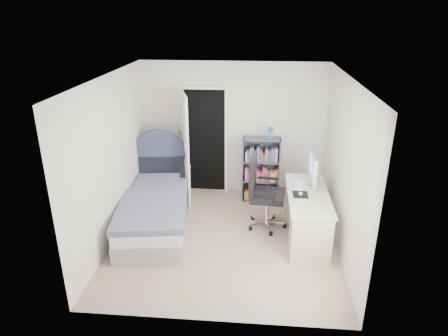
# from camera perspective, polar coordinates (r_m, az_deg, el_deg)

# --- Properties ---
(room_shell) EXTENTS (3.50, 3.70, 2.60)m
(room_shell) POSITION_cam_1_polar(r_m,az_deg,el_deg) (5.82, 0.11, 0.55)
(room_shell) COLOR gray
(room_shell) RESTS_ON ground
(door) EXTENTS (0.92, 0.80, 2.06)m
(door) POSITION_cam_1_polar(r_m,az_deg,el_deg) (7.40, -4.57, 3.47)
(door) COLOR black
(door) RESTS_ON ground
(bed) EXTENTS (1.32, 2.32, 1.35)m
(bed) POSITION_cam_1_polar(r_m,az_deg,el_deg) (6.71, -9.82, -5.60)
(bed) COLOR gray
(bed) RESTS_ON ground
(nightstand) EXTENTS (0.40, 0.40, 0.59)m
(nightstand) POSITION_cam_1_polar(r_m,az_deg,el_deg) (7.75, -6.50, -0.83)
(nightstand) COLOR #DBBF86
(nightstand) RESTS_ON ground
(floor_lamp) EXTENTS (0.18, 0.18, 1.28)m
(floor_lamp) POSITION_cam_1_polar(r_m,az_deg,el_deg) (7.79, -6.14, 0.33)
(floor_lamp) COLOR silver
(floor_lamp) RESTS_ON ground
(bookcase) EXTENTS (0.68, 0.29, 1.44)m
(bookcase) POSITION_cam_1_polar(r_m,az_deg,el_deg) (7.38, 5.38, -0.55)
(bookcase) COLOR #3E4754
(bookcase) RESTS_ON ground
(desk) EXTENTS (0.62, 1.55, 1.27)m
(desk) POSITION_cam_1_polar(r_m,az_deg,el_deg) (6.35, 11.73, -6.31)
(desk) COLOR beige
(desk) RESTS_ON ground
(office_chair) EXTENTS (0.64, 0.66, 1.22)m
(office_chair) POSITION_cam_1_polar(r_m,az_deg,el_deg) (6.43, 5.39, -2.97)
(office_chair) COLOR silver
(office_chair) RESTS_ON ground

